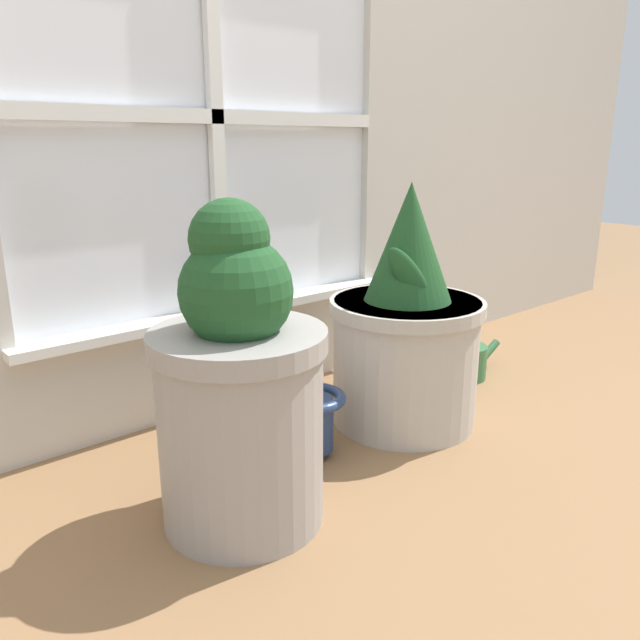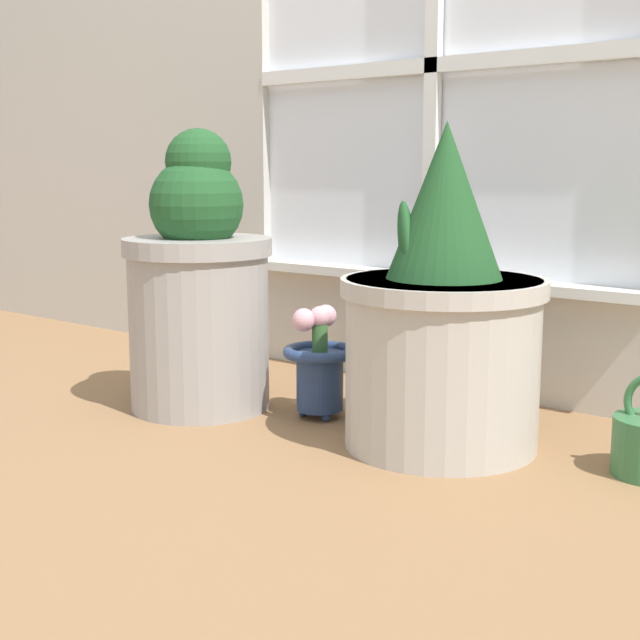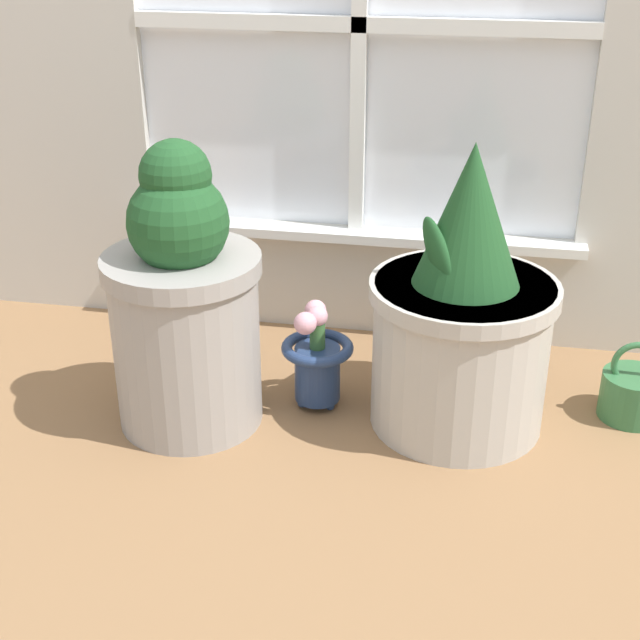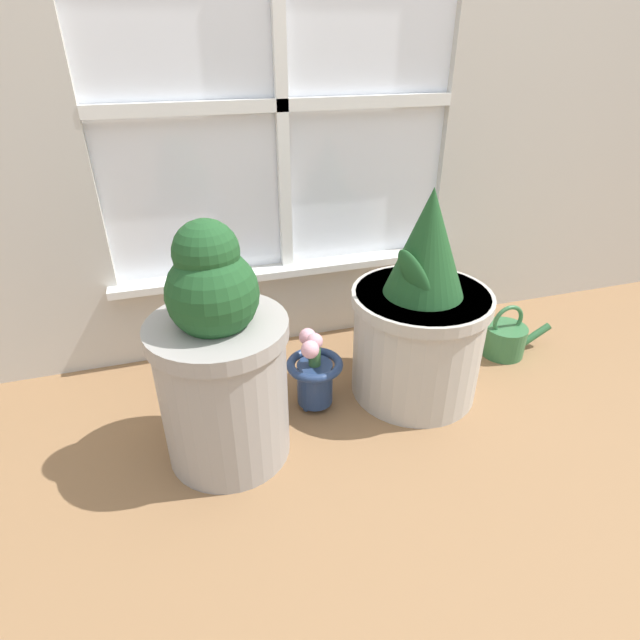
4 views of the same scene
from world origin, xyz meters
name	(u,v)px [view 1 (image 1 of 4)]	position (x,y,z in m)	size (l,w,h in m)	color
ground_plane	(403,498)	(0.00, 0.00, 0.00)	(10.00, 10.00, 0.00)	olive
potted_plant_left	(240,388)	(-0.29, 0.17, 0.28)	(0.34, 0.34, 0.63)	#9E9993
potted_plant_right	(406,331)	(0.29, 0.26, 0.25)	(0.40, 0.40, 0.63)	#B7B2A8
flower_vase	(311,408)	(-0.03, 0.27, 0.12)	(0.16, 0.16, 0.25)	navy
watering_can	(465,359)	(0.68, 0.35, 0.06)	(0.26, 0.14, 0.19)	#336B3D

